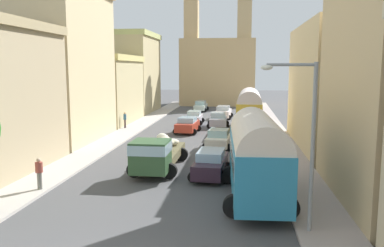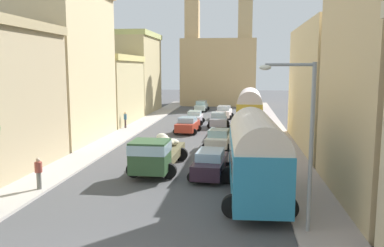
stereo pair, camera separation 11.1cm
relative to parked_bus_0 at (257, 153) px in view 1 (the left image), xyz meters
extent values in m
plane|color=#47474A|center=(-4.61, 18.26, -2.30)|extent=(154.00, 154.00, 0.00)
cube|color=#ACA49E|center=(-11.86, 18.26, -2.23)|extent=(2.50, 70.00, 0.14)
cube|color=#A09490|center=(2.64, 18.26, -2.23)|extent=(2.50, 70.00, 0.14)
cube|color=#CAB488|center=(-16.10, 13.85, 4.08)|extent=(5.97, 10.77, 12.77)
cube|color=tan|center=(-15.13, 25.23, 1.25)|extent=(4.04, 11.13, 7.11)
cube|color=tan|center=(-15.13, 25.23, 5.14)|extent=(4.44, 11.13, 0.66)
cube|color=tan|center=(-15.32, 36.52, 2.98)|extent=(4.42, 11.00, 10.57)
cube|color=tan|center=(-15.32, 36.52, 8.62)|extent=(4.86, 11.00, 0.70)
cube|color=#DAC08B|center=(6.43, 13.58, 2.56)|extent=(5.09, 14.27, 9.74)
cube|color=tan|center=(-4.61, 49.87, 3.27)|extent=(12.48, 7.40, 11.14)
cube|color=tan|center=(-8.98, 48.02, 6.40)|extent=(2.30, 2.30, 17.41)
cube|color=tan|center=(-0.25, 48.02, 6.40)|extent=(2.30, 2.30, 17.41)
cube|color=teal|center=(0.00, 0.00, -0.56)|extent=(2.75, 8.22, 2.49)
cylinder|color=silver|center=(0.00, 0.00, 0.68)|extent=(2.69, 8.06, 2.33)
cube|color=#99B7C6|center=(0.00, 0.00, -0.01)|extent=(2.76, 7.57, 0.80)
cylinder|color=black|center=(-1.24, 2.46, -1.80)|extent=(1.00, 0.35, 1.00)
cylinder|color=black|center=(1.02, 2.57, -1.80)|extent=(1.00, 0.35, 1.00)
cylinder|color=black|center=(-1.02, -2.57, -1.80)|extent=(1.00, 0.35, 1.00)
cylinder|color=black|center=(1.24, -2.46, -1.80)|extent=(1.00, 0.35, 1.00)
cube|color=gold|center=(0.16, 22.19, -0.56)|extent=(2.65, 8.59, 2.49)
cylinder|color=silver|center=(0.16, 22.19, 0.68)|extent=(2.60, 8.42, 2.40)
cube|color=#99B7C6|center=(0.16, 22.19, -0.01)|extent=(2.69, 7.91, 0.80)
cylinder|color=black|center=(-0.94, 24.86, -1.80)|extent=(1.00, 0.35, 1.00)
cylinder|color=black|center=(1.39, 24.80, -1.80)|extent=(1.00, 0.35, 1.00)
cylinder|color=black|center=(-1.07, 19.57, -1.80)|extent=(1.00, 0.35, 1.00)
cylinder|color=black|center=(1.26, 19.52, -1.80)|extent=(1.00, 0.35, 1.00)
cube|color=#2E4E2D|center=(-5.87, 2.78, -0.95)|extent=(2.12, 2.10, 1.80)
cube|color=#99B7C6|center=(-5.87, 2.78, -0.45)|extent=(2.16, 2.18, 0.58)
cube|color=brown|center=(-5.83, 6.50, -1.58)|extent=(2.15, 5.38, 0.55)
ellipsoid|color=beige|center=(-6.25, 5.21, -1.08)|extent=(0.84, 0.66, 0.45)
ellipsoid|color=beige|center=(-5.45, 7.76, -1.06)|extent=(1.15, 1.03, 0.48)
ellipsoid|color=beige|center=(-5.39, 4.84, -1.08)|extent=(0.97, 0.95, 0.46)
ellipsoid|color=beige|center=(-5.51, 5.59, -0.59)|extent=(1.08, 0.99, 0.60)
ellipsoid|color=beige|center=(-6.07, 7.71, -0.74)|extent=(0.94, 1.08, 0.47)
ellipsoid|color=beige|center=(-5.45, 5.74, -0.72)|extent=(0.96, 0.76, 0.49)
ellipsoid|color=silver|center=(-5.86, 6.16, -0.41)|extent=(0.91, 0.81, 0.47)
cylinder|color=black|center=(-4.82, 3.04, -1.85)|extent=(0.90, 0.32, 0.90)
cylinder|color=black|center=(-6.91, 3.06, -1.85)|extent=(0.90, 0.32, 0.90)
cylinder|color=black|center=(-4.77, 7.50, -1.85)|extent=(0.90, 0.31, 0.90)
cylinder|color=black|center=(-6.87, 7.52, -1.85)|extent=(0.90, 0.31, 0.90)
cube|color=#AB3423|center=(-5.91, 19.32, -1.64)|extent=(2.06, 4.10, 0.79)
cube|color=#8EB3CE|center=(-5.91, 19.32, -1.00)|extent=(1.70, 2.18, 0.49)
cylinder|color=black|center=(-5.14, 18.03, -2.00)|extent=(0.60, 0.21, 0.60)
cylinder|color=black|center=(-6.89, 18.17, -2.00)|extent=(0.60, 0.21, 0.60)
cylinder|color=black|center=(-4.94, 20.48, -2.00)|extent=(0.60, 0.21, 0.60)
cylinder|color=black|center=(-6.69, 20.62, -2.00)|extent=(0.60, 0.21, 0.60)
cube|color=silver|center=(-5.94, 25.44, -1.66)|extent=(1.57, 3.97, 0.74)
cube|color=#A0BEC1|center=(-5.94, 25.44, -1.04)|extent=(1.38, 2.07, 0.50)
cylinder|color=black|center=(-5.15, 24.21, -2.00)|extent=(0.60, 0.21, 0.60)
cylinder|color=black|center=(-6.72, 24.21, -2.00)|extent=(0.60, 0.21, 0.60)
cylinder|color=black|center=(-5.16, 26.67, -2.00)|extent=(0.60, 0.21, 0.60)
cylinder|color=black|center=(-6.73, 26.67, -2.00)|extent=(0.60, 0.21, 0.60)
cube|color=silver|center=(-6.51, 38.87, -1.67)|extent=(1.70, 4.24, 0.72)
cube|color=#92B3BC|center=(-6.51, 38.87, -1.03)|extent=(1.44, 2.23, 0.56)
cylinder|color=black|center=(-5.80, 37.54, -2.00)|extent=(0.60, 0.21, 0.60)
cylinder|color=black|center=(-7.33, 37.61, -2.00)|extent=(0.60, 0.21, 0.60)
cylinder|color=black|center=(-5.69, 40.14, -2.00)|extent=(0.60, 0.21, 0.60)
cylinder|color=black|center=(-7.22, 40.20, -2.00)|extent=(0.60, 0.21, 0.60)
cube|color=#2D1C28|center=(-2.48, 3.74, -1.63)|extent=(1.93, 4.49, 0.81)
cube|color=#94B2CA|center=(-2.48, 3.74, -0.97)|extent=(1.60, 2.37, 0.49)
cylinder|color=black|center=(-3.21, 5.15, -2.00)|extent=(0.60, 0.21, 0.60)
cylinder|color=black|center=(-1.57, 5.04, -2.00)|extent=(0.60, 0.21, 0.60)
cylinder|color=black|center=(-3.39, 2.44, -2.00)|extent=(0.60, 0.21, 0.60)
cylinder|color=black|center=(-1.75, 2.33, -2.00)|extent=(0.60, 0.21, 0.60)
cube|color=silver|center=(-2.46, 12.19, -1.68)|extent=(2.01, 3.80, 0.71)
cube|color=#97BDC5|center=(-2.46, 12.19, -1.06)|extent=(1.66, 2.02, 0.54)
cylinder|color=black|center=(-3.23, 13.39, -2.00)|extent=(0.60, 0.21, 0.60)
cylinder|color=black|center=(-1.51, 13.26, -2.00)|extent=(0.60, 0.21, 0.60)
cylinder|color=black|center=(-3.41, 11.12, -2.00)|extent=(0.60, 0.21, 0.60)
cylinder|color=black|center=(-1.69, 10.98, -2.00)|extent=(0.60, 0.21, 0.60)
cube|color=silver|center=(-3.10, 23.37, -1.63)|extent=(1.88, 3.65, 0.80)
cube|color=#A1B8C5|center=(-3.10, 23.37, -0.96)|extent=(1.62, 1.92, 0.54)
cylinder|color=black|center=(-4.02, 24.46, -2.00)|extent=(0.60, 0.21, 0.60)
cylinder|color=black|center=(-2.24, 24.51, -2.00)|extent=(0.60, 0.21, 0.60)
cylinder|color=black|center=(-3.95, 22.22, -2.00)|extent=(0.60, 0.21, 0.60)
cylinder|color=black|center=(-2.18, 22.28, -2.00)|extent=(0.60, 0.21, 0.60)
cube|color=silver|center=(-2.84, 30.93, -1.63)|extent=(1.97, 4.43, 0.81)
cube|color=#A3AFBB|center=(-2.84, 30.93, -0.97)|extent=(1.64, 2.34, 0.52)
cylinder|color=black|center=(-3.61, 32.33, -2.00)|extent=(0.60, 0.21, 0.60)
cylinder|color=black|center=(-1.91, 32.22, -2.00)|extent=(0.60, 0.21, 0.60)
cylinder|color=black|center=(-3.78, 29.65, -2.00)|extent=(0.60, 0.21, 0.60)
cylinder|color=black|center=(-2.08, 29.54, -2.00)|extent=(0.60, 0.21, 0.60)
cylinder|color=#4E3C3B|center=(-12.69, 20.81, -2.23)|extent=(0.17, 0.17, 0.14)
cylinder|color=#4E3C3B|center=(-12.69, 20.81, -1.72)|extent=(0.28, 0.28, 0.88)
cylinder|color=#335F7E|center=(-12.69, 20.81, -1.00)|extent=(0.43, 0.43, 0.56)
sphere|color=tan|center=(-12.69, 20.81, -0.61)|extent=(0.23, 0.23, 0.23)
cylinder|color=slate|center=(-11.06, -0.19, -2.23)|extent=(0.21, 0.21, 0.14)
cylinder|color=slate|center=(-11.06, -0.19, -1.72)|extent=(0.30, 0.30, 0.89)
cylinder|color=brown|center=(-11.06, -0.19, -1.01)|extent=(0.46, 0.46, 0.53)
sphere|color=tan|center=(-11.06, -0.19, -0.63)|extent=(0.22, 0.22, 0.22)
cylinder|color=gray|center=(1.89, -3.95, 0.99)|extent=(0.16, 0.16, 6.58)
cylinder|color=gray|center=(1.00, -3.95, 4.18)|extent=(1.78, 0.11, 0.11)
ellipsoid|color=silver|center=(0.11, -3.95, 4.08)|extent=(0.44, 0.28, 0.20)
camera|label=1|loc=(-0.88, -18.93, 4.07)|focal=37.02mm
camera|label=2|loc=(-0.77, -18.91, 4.07)|focal=37.02mm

